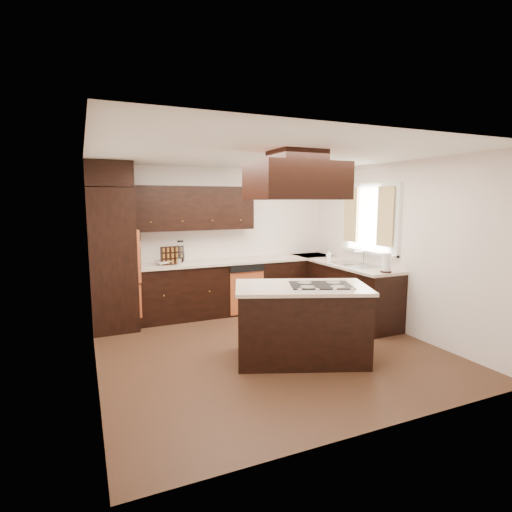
% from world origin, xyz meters
% --- Properties ---
extents(floor, '(4.20, 4.20, 0.02)m').
position_xyz_m(floor, '(0.00, 0.00, -0.01)').
color(floor, brown).
rests_on(floor, ground).
extents(ceiling, '(4.20, 4.20, 0.02)m').
position_xyz_m(ceiling, '(0.00, 0.00, 2.51)').
color(ceiling, white).
rests_on(ceiling, ground).
extents(wall_back, '(4.20, 0.02, 2.50)m').
position_xyz_m(wall_back, '(0.00, 2.11, 1.25)').
color(wall_back, white).
rests_on(wall_back, ground).
extents(wall_front, '(4.20, 0.02, 2.50)m').
position_xyz_m(wall_front, '(0.00, -2.11, 1.25)').
color(wall_front, white).
rests_on(wall_front, ground).
extents(wall_left, '(0.02, 4.20, 2.50)m').
position_xyz_m(wall_left, '(-2.11, 0.00, 1.25)').
color(wall_left, white).
rests_on(wall_left, ground).
extents(wall_right, '(0.02, 4.20, 2.50)m').
position_xyz_m(wall_right, '(2.11, 0.00, 1.25)').
color(wall_right, white).
rests_on(wall_right, ground).
extents(oven_column, '(0.65, 0.75, 2.12)m').
position_xyz_m(oven_column, '(-1.78, 1.71, 1.06)').
color(oven_column, black).
rests_on(oven_column, floor).
extents(wall_oven_face, '(0.05, 0.62, 0.78)m').
position_xyz_m(wall_oven_face, '(-1.43, 1.71, 1.12)').
color(wall_oven_face, '#CB5E2F').
rests_on(wall_oven_face, oven_column).
extents(base_cabinets_back, '(2.93, 0.60, 0.88)m').
position_xyz_m(base_cabinets_back, '(0.03, 1.80, 0.44)').
color(base_cabinets_back, black).
rests_on(base_cabinets_back, floor).
extents(base_cabinets_right, '(0.60, 2.40, 0.88)m').
position_xyz_m(base_cabinets_right, '(1.80, 0.90, 0.44)').
color(base_cabinets_right, black).
rests_on(base_cabinets_right, floor).
extents(countertop_back, '(2.93, 0.63, 0.04)m').
position_xyz_m(countertop_back, '(0.03, 1.79, 0.90)').
color(countertop_back, beige).
rests_on(countertop_back, base_cabinets_back).
extents(countertop_right, '(0.63, 2.40, 0.04)m').
position_xyz_m(countertop_right, '(1.79, 0.90, 0.90)').
color(countertop_right, beige).
rests_on(countertop_right, base_cabinets_right).
extents(upper_cabinets, '(2.00, 0.34, 0.72)m').
position_xyz_m(upper_cabinets, '(-0.43, 1.93, 1.81)').
color(upper_cabinets, black).
rests_on(upper_cabinets, wall_back).
extents(dishwasher_front, '(0.60, 0.05, 0.72)m').
position_xyz_m(dishwasher_front, '(0.33, 1.50, 0.40)').
color(dishwasher_front, '#CB5E2F').
rests_on(dishwasher_front, floor).
extents(window_frame, '(0.06, 1.32, 1.12)m').
position_xyz_m(window_frame, '(2.07, 0.55, 1.65)').
color(window_frame, white).
rests_on(window_frame, wall_right).
extents(window_pane, '(0.00, 1.20, 1.00)m').
position_xyz_m(window_pane, '(2.10, 0.55, 1.65)').
color(window_pane, white).
rests_on(window_pane, wall_right).
extents(curtain_left, '(0.02, 0.34, 0.90)m').
position_xyz_m(curtain_left, '(2.01, 0.13, 1.70)').
color(curtain_left, '#F9F0BB').
rests_on(curtain_left, wall_right).
extents(curtain_right, '(0.02, 0.34, 0.90)m').
position_xyz_m(curtain_right, '(2.01, 0.97, 1.70)').
color(curtain_right, '#F9F0BB').
rests_on(curtain_right, wall_right).
extents(sink_rim, '(0.52, 0.84, 0.01)m').
position_xyz_m(sink_rim, '(1.80, 0.55, 0.92)').
color(sink_rim, silver).
rests_on(sink_rim, countertop_right).
extents(island, '(1.73, 1.34, 0.88)m').
position_xyz_m(island, '(0.23, -0.49, 0.44)').
color(island, black).
rests_on(island, floor).
extents(island_top, '(1.81, 1.41, 0.04)m').
position_xyz_m(island_top, '(0.23, -0.49, 0.90)').
color(island_top, beige).
rests_on(island_top, island).
extents(cooktop, '(0.85, 0.72, 0.01)m').
position_xyz_m(cooktop, '(0.44, -0.57, 0.93)').
color(cooktop, black).
rests_on(cooktop, island_top).
extents(range_hood, '(1.05, 0.72, 0.42)m').
position_xyz_m(range_hood, '(0.10, -0.55, 2.16)').
color(range_hood, black).
rests_on(range_hood, ceiling).
extents(hood_duct, '(0.55, 0.50, 0.13)m').
position_xyz_m(hood_duct, '(0.10, -0.55, 2.44)').
color(hood_duct, black).
rests_on(hood_duct, ceiling).
extents(blender_base, '(0.15, 0.15, 0.10)m').
position_xyz_m(blender_base, '(-0.73, 1.72, 0.97)').
color(blender_base, silver).
rests_on(blender_base, countertop_back).
extents(blender_pitcher, '(0.13, 0.13, 0.26)m').
position_xyz_m(blender_pitcher, '(-0.73, 1.72, 1.15)').
color(blender_pitcher, silver).
rests_on(blender_pitcher, blender_base).
extents(spice_rack, '(0.36, 0.13, 0.29)m').
position_xyz_m(spice_rack, '(-0.87, 1.75, 1.07)').
color(spice_rack, black).
rests_on(spice_rack, countertop_back).
extents(mixing_bowl, '(0.35, 0.35, 0.07)m').
position_xyz_m(mixing_bowl, '(-1.00, 1.79, 0.95)').
color(mixing_bowl, white).
rests_on(mixing_bowl, countertop_back).
extents(soap_bottle, '(0.10, 0.10, 0.17)m').
position_xyz_m(soap_bottle, '(1.75, 1.21, 1.00)').
color(soap_bottle, white).
rests_on(soap_bottle, countertop_right).
extents(paper_towel, '(0.16, 0.16, 0.28)m').
position_xyz_m(paper_towel, '(1.78, -0.19, 1.06)').
color(paper_towel, white).
rests_on(paper_towel, countertop_right).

